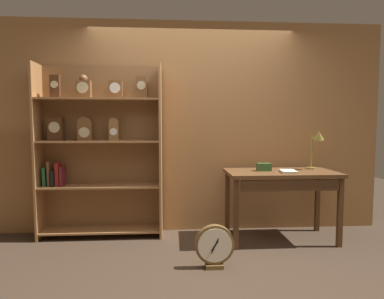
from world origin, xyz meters
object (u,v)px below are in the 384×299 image
at_px(toolbox_small, 264,167).
at_px(open_repair_manual, 288,171).
at_px(bookshelf, 97,148).
at_px(workbench, 281,180).
at_px(desk_lamp, 317,141).
at_px(round_clock_large, 214,246).

distance_m(toolbox_small, open_repair_manual, 0.28).
height_order(bookshelf, open_repair_manual, bookshelf).
distance_m(workbench, desk_lamp, 0.66).
bearing_deg(desk_lamp, round_clock_large, -149.19).
height_order(bookshelf, desk_lamp, bookshelf).
relative_size(bookshelf, open_repair_manual, 9.23).
bearing_deg(toolbox_small, round_clock_large, -132.97).
relative_size(bookshelf, toolbox_small, 12.87).
bearing_deg(round_clock_large, bookshelf, 143.53).
xyz_separation_m(desk_lamp, round_clock_large, (-1.33, -0.79, -0.93)).
bearing_deg(desk_lamp, workbench, -163.46).
relative_size(workbench, desk_lamp, 2.61).
distance_m(bookshelf, open_repair_manual, 2.22).
bearing_deg(toolbox_small, desk_lamp, 6.33).
relative_size(bookshelf, desk_lamp, 4.27).
xyz_separation_m(workbench, toolbox_small, (-0.19, 0.07, 0.14)).
bearing_deg(workbench, round_clock_large, -142.71).
bearing_deg(workbench, desk_lamp, 16.54).
relative_size(open_repair_manual, round_clock_large, 0.54).
bearing_deg(workbench, bookshelf, 172.34).
relative_size(desk_lamp, round_clock_large, 1.17).
xyz_separation_m(bookshelf, open_repair_manual, (2.17, -0.37, -0.24)).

